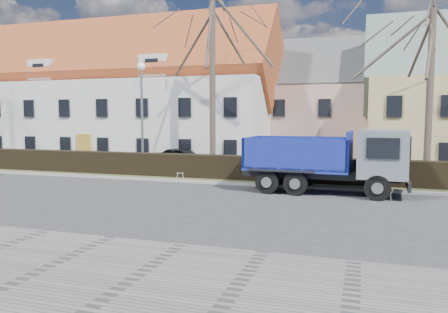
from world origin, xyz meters
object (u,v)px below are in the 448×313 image
(dump_truck, at_px, (319,160))
(parked_car_a, at_px, (183,158))
(streetlight, at_px, (142,118))
(cart_frame, at_px, (177,177))

(dump_truck, xyz_separation_m, parked_car_a, (-9.47, 6.23, -0.78))
(streetlight, bearing_deg, cart_frame, -36.02)
(parked_car_a, bearing_deg, streetlight, 164.73)
(streetlight, height_order, parked_car_a, streetlight)
(dump_truck, relative_size, cart_frame, 12.32)
(dump_truck, relative_size, streetlight, 1.11)
(cart_frame, bearing_deg, parked_car_a, 109.94)
(dump_truck, distance_m, cart_frame, 7.68)
(streetlight, height_order, cart_frame, streetlight)
(dump_truck, bearing_deg, parked_car_a, 149.18)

